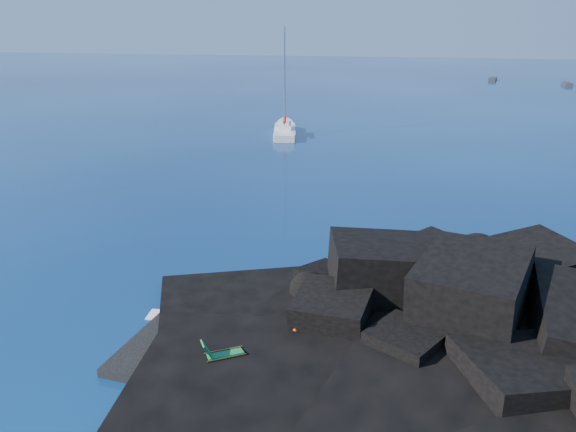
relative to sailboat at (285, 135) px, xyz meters
name	(u,v)px	position (x,y,z in m)	size (l,w,h in m)	color
ground	(125,348)	(3.19, -44.78, 0.00)	(400.00, 400.00, 0.00)	#030F32
headland	(455,345)	(16.19, -41.78, 0.00)	(24.00, 24.00, 3.60)	black
beach	(236,354)	(7.69, -44.28, 0.00)	(8.50, 6.00, 0.70)	black
surf_foam	(275,302)	(8.19, -39.78, 0.00)	(10.00, 8.00, 0.06)	white
sailboat	(285,135)	(0.00, 0.00, 0.00)	(2.40, 11.45, 12.00)	silver
deck_chair	(225,349)	(7.61, -45.34, 0.87)	(1.52, 0.67, 1.05)	#197039
towel	(280,363)	(9.63, -45.04, 0.38)	(2.10, 1.00, 0.06)	white
sunbather	(280,359)	(9.63, -45.04, 0.51)	(1.62, 0.40, 0.22)	tan
marker_cone	(295,329)	(9.81, -43.03, 0.65)	(0.39, 0.39, 0.60)	#DE4C0B
distant_boat_a	(493,81)	(31.62, 71.36, 0.00)	(1.49, 4.80, 0.64)	#25262A
distant_boat_b	(567,85)	(45.22, 63.90, 0.00)	(1.42, 4.57, 0.61)	#29292F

